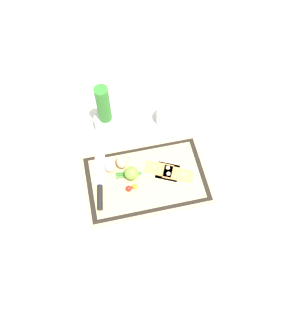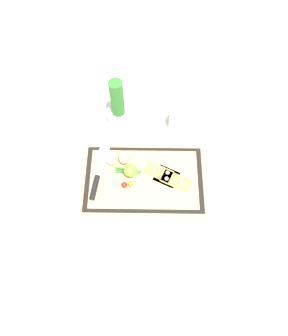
% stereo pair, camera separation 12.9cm
% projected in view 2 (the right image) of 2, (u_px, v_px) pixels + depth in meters
% --- Properties ---
extents(ground_plane, '(6.00, 6.00, 0.00)m').
position_uv_depth(ground_plane, '(144.00, 180.00, 1.31)').
color(ground_plane, silver).
extents(cutting_board, '(0.49, 0.31, 0.02)m').
position_uv_depth(cutting_board, '(144.00, 180.00, 1.30)').
color(cutting_board, tan).
rests_on(cutting_board, ground_plane).
extents(pizza_slice_near, '(0.17, 0.14, 0.02)m').
position_uv_depth(pizza_slice_near, '(174.00, 181.00, 1.28)').
color(pizza_slice_near, beige).
rests_on(pizza_slice_near, cutting_board).
extents(pizza_slice_far, '(0.16, 0.13, 0.02)m').
position_uv_depth(pizza_slice_far, '(160.00, 173.00, 1.30)').
color(pizza_slice_far, beige).
rests_on(pizza_slice_far, cutting_board).
extents(knife, '(0.07, 0.31, 0.02)m').
position_uv_depth(knife, '(98.00, 176.00, 1.29)').
color(knife, silver).
rests_on(knife, cutting_board).
extents(egg_brown, '(0.04, 0.06, 0.04)m').
position_uv_depth(egg_brown, '(124.00, 157.00, 1.31)').
color(egg_brown, tan).
rests_on(egg_brown, cutting_board).
extents(egg_pink, '(0.04, 0.06, 0.04)m').
position_uv_depth(egg_pink, '(111.00, 158.00, 1.31)').
color(egg_pink, beige).
rests_on(egg_pink, cutting_board).
extents(lime, '(0.06, 0.06, 0.06)m').
position_uv_depth(lime, '(130.00, 171.00, 1.28)').
color(lime, '#70A838').
rests_on(lime, cutting_board).
extents(cherry_tomato_red, '(0.02, 0.02, 0.02)m').
position_uv_depth(cherry_tomato_red, '(124.00, 185.00, 1.27)').
color(cherry_tomato_red, red).
rests_on(cherry_tomato_red, cutting_board).
extents(cherry_tomato_yellow, '(0.02, 0.02, 0.02)m').
position_uv_depth(cherry_tomato_yellow, '(131.00, 184.00, 1.27)').
color(cherry_tomato_yellow, orange).
rests_on(cherry_tomato_yellow, cutting_board).
extents(scallion_bunch, '(0.27, 0.05, 0.01)m').
position_uv_depth(scallion_bunch, '(150.00, 173.00, 1.30)').
color(scallion_bunch, '#2D7528').
rests_on(scallion_bunch, cutting_board).
extents(herb_pot, '(0.10, 0.10, 0.25)m').
position_uv_depth(herb_pot, '(118.00, 109.00, 1.36)').
color(herb_pot, white).
rests_on(herb_pot, ground_plane).
extents(sauce_jar, '(0.09, 0.09, 0.09)m').
position_uv_depth(sauce_jar, '(179.00, 122.00, 1.38)').
color(sauce_jar, silver).
rests_on(sauce_jar, ground_plane).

